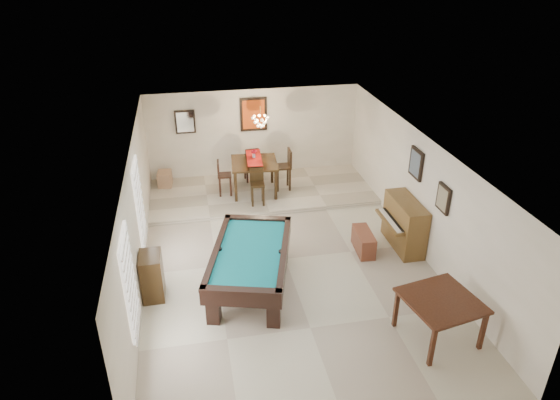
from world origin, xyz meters
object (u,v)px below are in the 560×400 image
object	(u,v)px
square_table	(438,318)
dining_chair_south	(257,187)
flower_vase	(254,154)
chandelier	(260,118)
dining_table	(254,175)
upright_piano	(399,224)
dining_chair_west	(225,178)
dining_chair_north	(251,164)
dining_chair_east	(283,170)
piano_bench	(364,242)
corner_bench	(165,179)
pool_table	(251,270)
apothecary_chest	(152,276)

from	to	relation	value
square_table	dining_chair_south	size ratio (longest dim) A/B	1.23
flower_vase	chandelier	world-z (taller)	chandelier
square_table	dining_table	bearing A→B (deg)	110.67
upright_piano	dining_chair_west	bearing A→B (deg)	138.49
dining_chair_north	dining_chair_east	xyz separation A→B (m)	(0.77, -0.71, 0.06)
piano_bench	dining_chair_north	world-z (taller)	dining_chair_north
upright_piano	corner_bench	world-z (taller)	upright_piano
upright_piano	dining_table	size ratio (longest dim) A/B	1.14
upright_piano	dining_chair_north	world-z (taller)	upright_piano
flower_vase	dining_table	bearing A→B (deg)	0.00
pool_table	dining_chair_east	world-z (taller)	dining_chair_east
pool_table	dining_chair_south	bearing A→B (deg)	94.49
piano_bench	dining_chair_south	size ratio (longest dim) A/B	0.90
dining_chair_east	dining_chair_north	bearing A→B (deg)	-131.36
piano_bench	dining_chair_west	size ratio (longest dim) A/B	0.90
dining_chair_south	dining_chair_east	xyz separation A→B (m)	(0.82, 0.77, 0.09)
dining_table	flower_vase	world-z (taller)	flower_vase
dining_chair_south	dining_chair_north	distance (m)	1.47
pool_table	chandelier	xyz separation A→B (m)	(0.88, 4.08, 1.76)
apothecary_chest	square_table	bearing A→B (deg)	-23.58
dining_chair_south	chandelier	distance (m)	1.77
square_table	flower_vase	size ratio (longest dim) A/B	4.97
square_table	dining_chair_west	xyz separation A→B (m)	(-3.09, 6.08, 0.19)
dining_chair_south	flower_vase	bearing A→B (deg)	91.57
dining_chair_south	corner_bench	xyz separation A→B (m)	(-2.37, 1.58, -0.27)
square_table	chandelier	bearing A→B (deg)	109.06
pool_table	chandelier	bearing A→B (deg)	93.36
piano_bench	dining_chair_north	distance (m)	4.44
dining_chair_south	dining_chair_east	distance (m)	1.12
dining_chair_west	corner_bench	world-z (taller)	dining_chair_west
square_table	corner_bench	distance (m)	8.38
flower_vase	dining_chair_north	size ratio (longest dim) A/B	0.23
dining_table	flower_vase	size ratio (longest dim) A/B	5.06
upright_piano	dining_chair_north	bearing A→B (deg)	125.26
dining_chair_north	upright_piano	bearing A→B (deg)	119.74
dining_chair_south	dining_chair_north	xyz separation A→B (m)	(0.05, 1.47, 0.03)
dining_chair_east	chandelier	bearing A→B (deg)	-84.39
dining_chair_west	chandelier	world-z (taller)	chandelier
flower_vase	corner_bench	xyz separation A→B (m)	(-2.40, 0.86, -0.91)
pool_table	piano_bench	xyz separation A→B (m)	(2.66, 0.86, -0.20)
dining_chair_north	dining_chair_south	bearing A→B (deg)	82.67
square_table	dining_table	xyz separation A→B (m)	(-2.29, 6.08, 0.21)
piano_bench	apothecary_chest	bearing A→B (deg)	-170.78
piano_bench	apothecary_chest	distance (m)	4.62
upright_piano	dining_chair_west	distance (m)	4.79
piano_bench	dining_chair_east	distance (m)	3.50
dining_chair_east	dining_table	bearing A→B (deg)	-85.33
apothecary_chest	chandelier	bearing A→B (deg)	54.93
corner_bench	chandelier	distance (m)	3.31
pool_table	flower_vase	size ratio (longest dim) A/B	11.05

